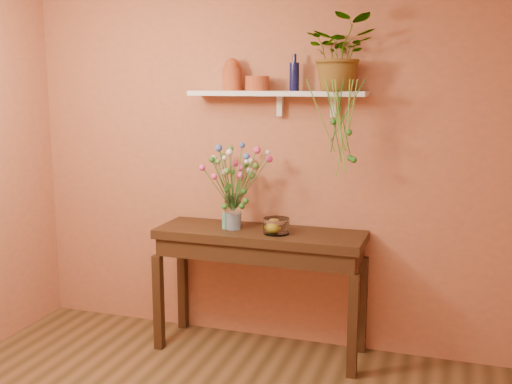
{
  "coord_description": "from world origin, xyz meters",
  "views": [
    {
      "loc": [
        1.29,
        -2.37,
        2.0
      ],
      "look_at": [
        0.0,
        1.55,
        1.25
      ],
      "focal_mm": 42.48,
      "sensor_mm": 36.0,
      "label": 1
    }
  ],
  "objects_px": {
    "terracotta_jug": "(232,75)",
    "blue_bottle": "(294,76)",
    "bouquet": "(236,170)",
    "sideboard": "(260,248)",
    "glass_vase": "(233,214)",
    "glass_bowl": "(276,227)",
    "spider_plant": "(340,53)"
  },
  "relations": [
    {
      "from": "terracotta_jug",
      "to": "blue_bottle",
      "type": "relative_size",
      "value": 0.91
    },
    {
      "from": "blue_bottle",
      "to": "bouquet",
      "type": "bearing_deg",
      "value": -156.84
    },
    {
      "from": "sideboard",
      "to": "bouquet",
      "type": "height_order",
      "value": "bouquet"
    },
    {
      "from": "terracotta_jug",
      "to": "sideboard",
      "type": "bearing_deg",
      "value": -31.09
    },
    {
      "from": "sideboard",
      "to": "blue_bottle",
      "type": "xyz_separation_m",
      "value": [
        0.21,
        0.16,
        1.25
      ]
    },
    {
      "from": "glass_vase",
      "to": "glass_bowl",
      "type": "bearing_deg",
      "value": -6.4
    },
    {
      "from": "terracotta_jug",
      "to": "glass_vase",
      "type": "xyz_separation_m",
      "value": [
        0.07,
        -0.17,
        -1.01
      ]
    },
    {
      "from": "blue_bottle",
      "to": "glass_vase",
      "type": "height_order",
      "value": "blue_bottle"
    },
    {
      "from": "spider_plant",
      "to": "bouquet",
      "type": "bearing_deg",
      "value": -170.36
    },
    {
      "from": "glass_vase",
      "to": "bouquet",
      "type": "bearing_deg",
      "value": 5.41
    },
    {
      "from": "glass_bowl",
      "to": "blue_bottle",
      "type": "bearing_deg",
      "value": 72.25
    },
    {
      "from": "sideboard",
      "to": "terracotta_jug",
      "type": "relative_size",
      "value": 6.49
    },
    {
      "from": "spider_plant",
      "to": "bouquet",
      "type": "height_order",
      "value": "spider_plant"
    },
    {
      "from": "sideboard",
      "to": "glass_bowl",
      "type": "xyz_separation_m",
      "value": [
        0.14,
        -0.05,
        0.19
      ]
    },
    {
      "from": "blue_bottle",
      "to": "glass_bowl",
      "type": "xyz_separation_m",
      "value": [
        -0.07,
        -0.21,
        -1.06
      ]
    },
    {
      "from": "sideboard",
      "to": "glass_vase",
      "type": "xyz_separation_m",
      "value": [
        -0.21,
        -0.01,
        0.24
      ]
    },
    {
      "from": "terracotta_jug",
      "to": "blue_bottle",
      "type": "xyz_separation_m",
      "value": [
        0.48,
        -0.01,
        -0.01
      ]
    },
    {
      "from": "terracotta_jug",
      "to": "glass_bowl",
      "type": "distance_m",
      "value": 1.16
    },
    {
      "from": "terracotta_jug",
      "to": "spider_plant",
      "type": "bearing_deg",
      "value": -3.51
    },
    {
      "from": "terracotta_jug",
      "to": "bouquet",
      "type": "distance_m",
      "value": 0.71
    },
    {
      "from": "glass_bowl",
      "to": "spider_plant",
      "type": "bearing_deg",
      "value": 22.19
    },
    {
      "from": "sideboard",
      "to": "glass_bowl",
      "type": "bearing_deg",
      "value": -19.86
    },
    {
      "from": "sideboard",
      "to": "glass_bowl",
      "type": "height_order",
      "value": "glass_bowl"
    },
    {
      "from": "spider_plant",
      "to": "bouquet",
      "type": "xyz_separation_m",
      "value": [
        -0.72,
        -0.12,
        -0.82
      ]
    },
    {
      "from": "sideboard",
      "to": "glass_vase",
      "type": "distance_m",
      "value": 0.32
    },
    {
      "from": "sideboard",
      "to": "glass_vase",
      "type": "bearing_deg",
      "value": -176.68
    },
    {
      "from": "blue_bottle",
      "to": "glass_vase",
      "type": "xyz_separation_m",
      "value": [
        -0.41,
        -0.17,
        -1.0
      ]
    },
    {
      "from": "blue_bottle",
      "to": "bouquet",
      "type": "relative_size",
      "value": 0.52
    },
    {
      "from": "terracotta_jug",
      "to": "glass_vase",
      "type": "relative_size",
      "value": 0.92
    },
    {
      "from": "terracotta_jug",
      "to": "blue_bottle",
      "type": "distance_m",
      "value": 0.48
    },
    {
      "from": "bouquet",
      "to": "spider_plant",
      "type": "bearing_deg",
      "value": 9.64
    },
    {
      "from": "sideboard",
      "to": "glass_vase",
      "type": "relative_size",
      "value": 5.99
    }
  ]
}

